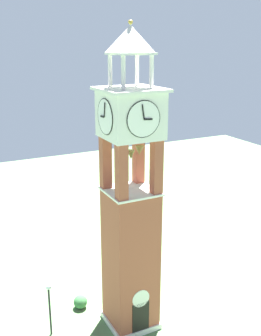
% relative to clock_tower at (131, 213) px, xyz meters
% --- Properties ---
extents(ground, '(80.00, 80.00, 0.00)m').
position_rel_clock_tower_xyz_m(ground, '(-0.00, 0.00, -7.45)').
color(ground, '#517547').
extents(clock_tower, '(3.26, 3.26, 17.86)m').
position_rel_clock_tower_xyz_m(clock_tower, '(0.00, 0.00, 0.00)').
color(clock_tower, '#9E4C38').
rests_on(clock_tower, ground).
extents(lamp_post, '(0.36, 0.36, 3.46)m').
position_rel_clock_tower_xyz_m(lamp_post, '(-4.74, 1.17, -5.02)').
color(lamp_post, black).
rests_on(lamp_post, ground).
extents(shrub_near_entry, '(0.88, 0.88, 0.88)m').
position_rel_clock_tower_xyz_m(shrub_near_entry, '(-2.28, 2.80, -7.01)').
color(shrub_near_entry, '#336638').
rests_on(shrub_near_entry, ground).
extents(shrub_left_of_tower, '(0.89, 0.89, 0.69)m').
position_rel_clock_tower_xyz_m(shrub_left_of_tower, '(0.51, 3.71, -7.11)').
color(shrub_left_of_tower, '#336638').
rests_on(shrub_left_of_tower, ground).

